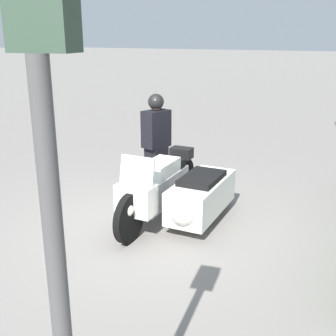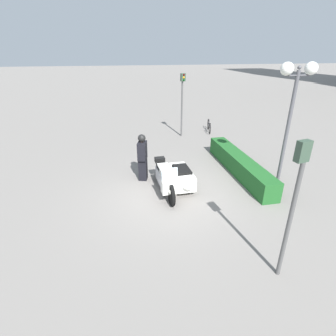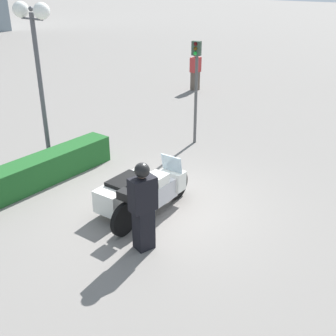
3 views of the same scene
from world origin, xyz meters
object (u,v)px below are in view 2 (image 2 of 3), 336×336
object	(u,v)px
hedge_bush_curbside	(239,164)
traffic_light_far	(182,96)
police_motorcycle	(175,178)
traffic_light_near	(295,192)
bicycle_parked	(209,126)
twin_lamp_post	(295,90)
officer_rider	(142,156)

from	to	relation	value
hedge_bush_curbside	traffic_light_far	distance (m)	5.66
police_motorcycle	traffic_light_near	xyz separation A→B (m)	(4.14, 1.41, 1.58)
bicycle_parked	twin_lamp_post	bearing A→B (deg)	14.77
traffic_light_far	traffic_light_near	bearing A→B (deg)	-18.30
hedge_bush_curbside	traffic_light_near	size ratio (longest dim) A/B	1.59
officer_rider	hedge_bush_curbside	xyz separation A→B (m)	(0.14, 3.85, -0.59)
police_motorcycle	bicycle_parked	distance (m)	7.65
twin_lamp_post	police_motorcycle	bearing A→B (deg)	-96.12
police_motorcycle	hedge_bush_curbside	world-z (taller)	police_motorcycle
officer_rider	hedge_bush_curbside	size ratio (longest dim) A/B	0.36
hedge_bush_curbside	officer_rider	bearing A→B (deg)	-92.16
twin_lamp_post	traffic_light_near	distance (m)	4.61
hedge_bush_curbside	twin_lamp_post	world-z (taller)	twin_lamp_post
police_motorcycle	officer_rider	xyz separation A→B (m)	(-1.06, -0.99, 0.47)
hedge_bush_curbside	bicycle_parked	bearing A→B (deg)	172.29
officer_rider	twin_lamp_post	size ratio (longest dim) A/B	0.42
traffic_light_far	twin_lamp_post	bearing A→B (deg)	0.54
traffic_light_near	bicycle_parked	world-z (taller)	traffic_light_near
police_motorcycle	twin_lamp_post	xyz separation A→B (m)	(0.40, 3.76, 2.92)
police_motorcycle	officer_rider	bearing A→B (deg)	-138.97
police_motorcycle	traffic_light_near	size ratio (longest dim) A/B	0.84
twin_lamp_post	hedge_bush_curbside	bearing A→B (deg)	-145.58
traffic_light_near	traffic_light_far	world-z (taller)	traffic_light_far
hedge_bush_curbside	traffic_light_far	world-z (taller)	traffic_light_far
traffic_light_near	bicycle_parked	bearing A→B (deg)	-22.70
police_motorcycle	hedge_bush_curbside	bearing A→B (deg)	105.72
police_motorcycle	traffic_light_far	size ratio (longest dim) A/B	0.76
hedge_bush_curbside	bicycle_parked	world-z (taller)	hedge_bush_curbside
traffic_light_near	twin_lamp_post	bearing A→B (deg)	-43.19
traffic_light_near	police_motorcycle	bearing A→B (deg)	7.70
traffic_light_far	bicycle_parked	size ratio (longest dim) A/B	2.16
officer_rider	bicycle_parked	bearing A→B (deg)	-112.82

